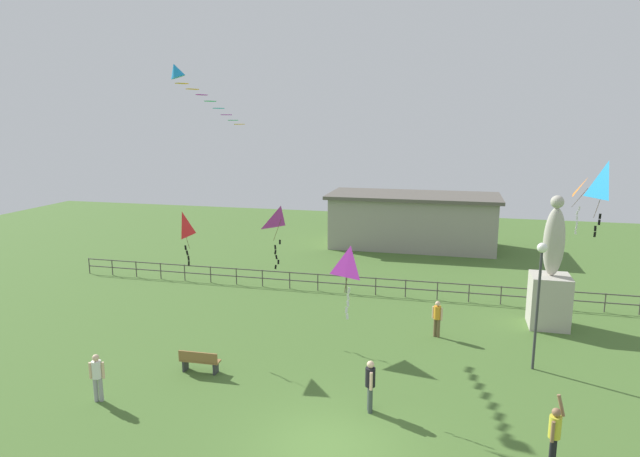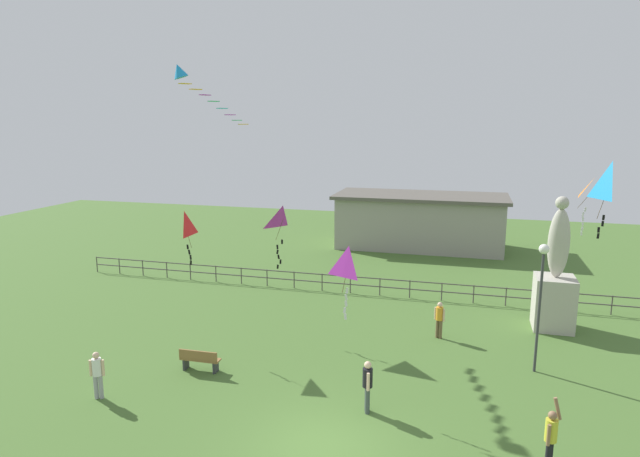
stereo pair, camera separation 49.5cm
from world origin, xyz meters
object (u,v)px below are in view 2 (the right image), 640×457
person_0 (367,383)px  streamer_kite (184,76)px  lamppost (541,281)px  kite_3 (349,264)px  kite_2 (283,222)px  kite_1 (610,183)px  person_1 (551,436)px  kite_0 (185,225)px  person_3 (439,317)px  person_2 (97,372)px  park_bench (200,359)px  statue_monument (555,287)px  kite_5 (593,192)px

person_0 → streamer_kite: streamer_kite is taller
person_0 → lamppost: bearing=39.4°
kite_3 → streamer_kite: streamer_kite is taller
kite_2 → kite_1: bearing=-1.9°
person_0 → person_1: person_1 is taller
kite_2 → kite_3: size_ratio=1.13×
lamppost → kite_0: (-13.61, -0.87, 1.51)m
streamer_kite → person_3: bearing=7.8°
lamppost → person_3: bearing=147.5°
lamppost → kite_1: (2.10, 0.88, 3.49)m
lamppost → person_0: (-5.44, -4.47, -2.48)m
streamer_kite → lamppost: bearing=-3.4°
person_1 → kite_2: bearing=143.3°
person_2 → kite_3: 9.04m
person_0 → park_bench: bearing=169.4°
lamppost → kite_0: kite_0 is taller
person_1 → person_3: 9.04m
kite_1 → streamer_kite: bearing=-179.8°
lamppost → person_2: lamppost is taller
person_0 → streamer_kite: size_ratio=0.39×
person_3 → kite_2: (-6.60, -1.01, 3.99)m
statue_monument → kite_0: size_ratio=2.67×
statue_monument → person_0: statue_monument is taller
park_bench → kite_5: kite_5 is taller
person_0 → kite_5: size_ratio=0.66×
lamppost → kite_0: size_ratio=2.17×
lamppost → kite_2: kite_2 is taller
kite_1 → kite_2: size_ratio=0.99×
person_2 → kite_1: size_ratio=0.60×
person_1 → kite_1: size_ratio=0.73×
lamppost → park_bench: (-11.93, -3.25, -3.00)m
person_3 → kite_2: 7.78m
person_1 → streamer_kite: (-13.98, 6.96, 9.92)m
kite_3 → kite_5: (9.00, 9.86, 1.45)m
person_1 → kite_3: kite_3 is taller
lamppost → person_0: 7.46m
park_bench → streamer_kite: size_ratio=0.35×
person_1 → kite_5: bearing=76.6°
lamppost → person_2: bearing=-157.2°
streamer_kite → kite_5: bearing=18.1°
park_bench → person_1: size_ratio=0.75×
lamppost → person_3: 4.97m
lamppost → streamer_kite: streamer_kite is taller
person_1 → streamer_kite: 18.50m
kite_2 → person_2: bearing=-119.0°
kite_2 → statue_monument: bearing=17.0°
lamppost → kite_5: kite_5 is taller
statue_monument → streamer_kite: (-15.46, -3.93, 9.02)m
kite_0 → kite_3: 7.77m
park_bench → person_0: person_0 is taller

